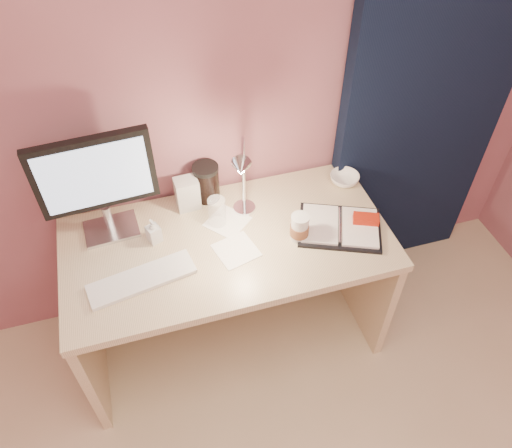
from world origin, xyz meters
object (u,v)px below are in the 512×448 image
object	(u,v)px
keyboard	(142,279)
planner	(342,226)
dark_jar	(207,184)
desk	(226,262)
monitor	(96,179)
clear_cup	(217,212)
bowl	(344,179)
lotion_bottle	(153,231)
desk_lamp	(258,178)
coffee_cup	(300,228)
product_box	(187,193)

from	to	relation	value
keyboard	planner	size ratio (longest dim) A/B	0.99
dark_jar	desk	bearing A→B (deg)	-84.85
monitor	clear_cup	bearing A→B (deg)	-14.14
bowl	lotion_bottle	bearing A→B (deg)	-172.78
planner	desk_lamp	distance (m)	0.45
clear_cup	lotion_bottle	xyz separation A→B (m)	(-0.28, -0.03, -0.01)
planner	clear_cup	world-z (taller)	clear_cup
coffee_cup	desk_lamp	world-z (taller)	desk_lamp
desk_lamp	desk	bearing A→B (deg)	-166.76
keyboard	product_box	xyz separation A→B (m)	(0.26, 0.37, 0.07)
clear_cup	product_box	bearing A→B (deg)	125.98
desk	planner	world-z (taller)	planner
clear_cup	desk_lamp	bearing A→B (deg)	-18.40
monitor	coffee_cup	distance (m)	0.85
clear_cup	bowl	distance (m)	0.65
clear_cup	dark_jar	distance (m)	0.18
monitor	product_box	xyz separation A→B (m)	(0.35, 0.06, -0.22)
keyboard	clear_cup	xyz separation A→B (m)	(0.36, 0.23, 0.06)
planner	dark_jar	world-z (taller)	dark_jar
monitor	coffee_cup	bearing A→B (deg)	-23.29
desk	monitor	distance (m)	0.71
keyboard	coffee_cup	size ratio (longest dim) A/B	3.29
monitor	lotion_bottle	distance (m)	0.31
desk	lotion_bottle	distance (m)	0.41
planner	desk_lamp	bearing A→B (deg)	-177.96
dark_jar	desk_lamp	bearing A→B (deg)	-52.96
coffee_cup	clear_cup	world-z (taller)	clear_cup
monitor	keyboard	size ratio (longest dim) A/B	1.17
desk	keyboard	size ratio (longest dim) A/B	3.30
desk	coffee_cup	distance (m)	0.44
planner	bowl	xyz separation A→B (m)	(0.13, 0.28, 0.01)
desk	lotion_bottle	world-z (taller)	lotion_bottle
desk	clear_cup	xyz separation A→B (m)	(-0.01, 0.04, 0.29)
monitor	planner	world-z (taller)	monitor
desk	dark_jar	bearing A→B (deg)	95.15
bowl	lotion_bottle	world-z (taller)	lotion_bottle
planner	coffee_cup	xyz separation A→B (m)	(-0.20, -0.00, 0.05)
coffee_cup	clear_cup	bearing A→B (deg)	148.85
bowl	desk_lamp	xyz separation A→B (m)	(-0.48, -0.15, 0.24)
planner	dark_jar	size ratio (longest dim) A/B	2.63
planner	coffee_cup	size ratio (longest dim) A/B	3.32
desk	lotion_bottle	xyz separation A→B (m)	(-0.30, 0.02, 0.28)
bowl	product_box	distance (m)	0.75
desk_lamp	clear_cup	bearing A→B (deg)	179.06
clear_cup	bowl	bearing A→B (deg)	8.02
desk	product_box	bearing A→B (deg)	122.02
lotion_bottle	product_box	xyz separation A→B (m)	(0.18, 0.17, 0.02)
coffee_cup	clear_cup	size ratio (longest dim) A/B	0.96
clear_cup	desk_lamp	world-z (taller)	desk_lamp
lotion_bottle	clear_cup	bearing A→B (deg)	5.40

